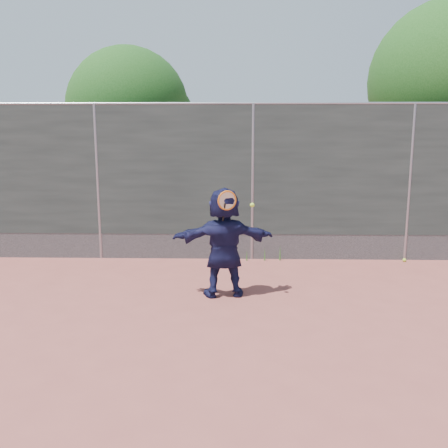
{
  "coord_description": "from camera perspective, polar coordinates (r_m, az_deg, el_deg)",
  "views": [
    {
      "loc": [
        -0.32,
        -6.08,
        2.54
      ],
      "look_at": [
        -0.5,
        1.3,
        1.12
      ],
      "focal_mm": 40.0,
      "sensor_mm": 36.0,
      "label": 1
    }
  ],
  "objects": [
    {
      "name": "fence",
      "position": [
        9.63,
        3.28,
        5.15
      ],
      "size": [
        20.0,
        0.06,
        3.03
      ],
      "color": "#38423D",
      "rests_on": "ground"
    },
    {
      "name": "tree_left",
      "position": [
        12.89,
        -10.18,
        12.48
      ],
      "size": [
        3.15,
        3.0,
        4.53
      ],
      "color": "#382314",
      "rests_on": "ground"
    },
    {
      "name": "swing_action",
      "position": [
        7.27,
        0.62,
        2.52
      ],
      "size": [
        0.54,
        0.17,
        0.51
      ],
      "color": "orange",
      "rests_on": "ground"
    },
    {
      "name": "ground",
      "position": [
        6.6,
        4.12,
        -11.81
      ],
      "size": [
        80.0,
        80.0,
        0.0
      ],
      "primitive_type": "plane",
      "color": "#9E4C42",
      "rests_on": "ground"
    },
    {
      "name": "weed_clump",
      "position": [
        9.79,
        4.94,
        -3.41
      ],
      "size": [
        0.68,
        0.07,
        0.3
      ],
      "color": "#387226",
      "rests_on": "ground"
    },
    {
      "name": "player",
      "position": [
        7.58,
        0.0,
        -2.09
      ],
      "size": [
        1.62,
        0.71,
        1.68
      ],
      "primitive_type": "imported",
      "rotation": [
        0.0,
        0.0,
        3.28
      ],
      "color": "#16183D",
      "rests_on": "ground"
    },
    {
      "name": "ball_ground",
      "position": [
        10.29,
        19.93,
        -3.89
      ],
      "size": [
        0.07,
        0.07,
        0.07
      ],
      "primitive_type": "sphere",
      "color": "#BCF235",
      "rests_on": "ground"
    }
  ]
}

